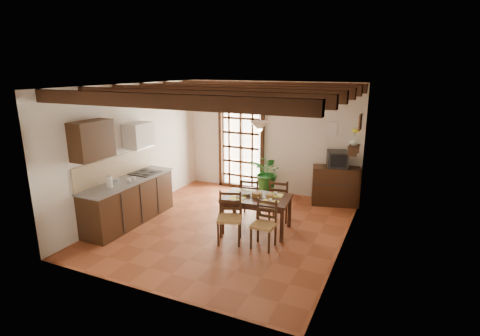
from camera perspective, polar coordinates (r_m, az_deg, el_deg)
The scene contains 25 objects.
ground_plane at distance 7.66m, azimuth -1.94°, elevation -8.97°, with size 5.00×5.00×0.00m, color brown.
room_shell at distance 7.11m, azimuth -2.07°, elevation 4.50°, with size 4.52×5.02×2.81m.
ceiling_beams at distance 7.00m, azimuth -2.14°, elevation 11.54°, with size 4.50×4.34×0.20m.
french_door at distance 9.74m, azimuth 0.17°, elevation 3.60°, with size 1.26×0.11×2.32m.
kitchen_counter at distance 8.05m, azimuth -16.54°, elevation -4.76°, with size 0.64×2.25×1.38m.
upper_cabinet at distance 7.30m, azimuth -21.64°, elevation 3.98°, with size 0.35×0.80×0.70m, color #311C0F.
range_hood at distance 8.20m, azimuth -15.21°, elevation 4.83°, with size 0.38×0.60×0.54m.
counter_items at distance 7.97m, azimuth -16.38°, elevation -1.28°, with size 0.50×1.43×0.25m.
dining_table at distance 7.30m, azimuth 2.56°, elevation -5.07°, with size 1.36×0.95×0.70m.
chair_near_left at distance 6.94m, azimuth -1.60°, elevation -8.97°, with size 0.55×0.54×0.95m.
chair_near_right at distance 6.77m, azimuth 3.63°, elevation -9.87°, with size 0.40×0.38×0.86m.
chair_far_left at distance 8.09m, azimuth 1.63°, elevation -5.52°, with size 0.46×0.45×0.87m.
chair_far_right at distance 7.94m, azimuth 6.08°, elevation -5.94°, with size 0.44×0.42×0.90m.
table_setting at distance 7.28m, azimuth 2.56°, elevation -4.58°, with size 0.93×0.62×0.09m.
table_bowl at distance 7.37m, azimuth 0.95°, elevation -3.91°, with size 0.22×0.22×0.05m, color white.
sideboard at distance 9.00m, azimuth 14.36°, elevation -2.64°, with size 1.06×0.48×0.90m, color #311C0F.
crt_tv at distance 8.83m, azimuth 14.62°, elevation 1.32°, with size 0.55×0.53×0.39m.
fuse_box at distance 8.99m, azimuth 13.82°, elevation 5.90°, with size 0.25×0.03×0.32m, color white.
plant_pot at distance 9.38m, azimuth 4.25°, elevation -3.66°, with size 0.33×0.33×0.20m, color maroon.
potted_plant at distance 9.24m, azimuth 4.31°, elevation -0.96°, with size 2.03×1.74×2.26m, color #144C19.
wall_shelf at distance 8.08m, azimuth 16.96°, elevation 2.93°, with size 0.20×0.42×0.20m.
shelf_vase at distance 8.05m, azimuth 17.04°, elevation 3.90°, with size 0.15×0.15×0.15m, color #B2BFB2.
shelf_flowers at distance 8.02m, azimuth 17.15°, elevation 5.35°, with size 0.14×0.14×0.36m.
framed_picture at distance 7.98m, azimuth 17.86°, elevation 6.65°, with size 0.03×0.32×0.32m.
pendant_lamp at distance 7.02m, azimuth 3.00°, elevation 6.52°, with size 0.36×0.36×0.84m.
Camera 1 is at (3.13, -6.25, 3.14)m, focal length 28.00 mm.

